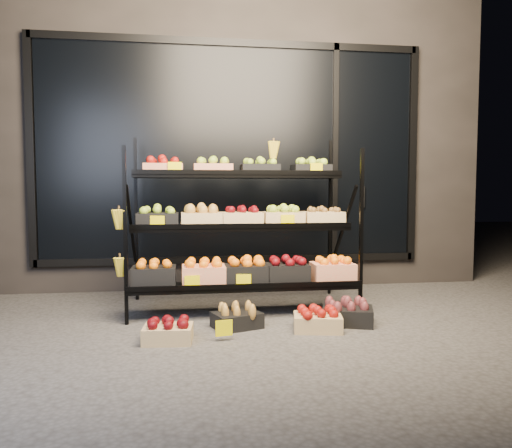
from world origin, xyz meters
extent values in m
plane|color=#514F4C|center=(0.00, 0.00, 0.00)|extent=(24.00, 24.00, 0.00)
cube|color=#2D2826|center=(0.00, 2.60, 1.75)|extent=(6.00, 2.00, 3.50)
cube|color=black|center=(0.00, 1.58, 1.55)|extent=(4.20, 0.04, 2.40)
cube|color=black|center=(0.00, 1.56, 0.34)|extent=(4.30, 0.06, 0.08)
cube|color=black|center=(0.00, 1.56, 2.76)|extent=(4.30, 0.06, 0.08)
cube|color=black|center=(-2.15, 1.56, 1.55)|extent=(0.08, 0.06, 2.50)
cube|color=black|center=(2.15, 1.56, 1.55)|extent=(0.08, 0.06, 2.50)
cube|color=black|center=(1.20, 1.56, 1.55)|extent=(0.06, 0.06, 2.50)
cylinder|color=black|center=(1.55, 1.53, 1.05)|extent=(0.02, 0.02, 0.25)
cube|color=black|center=(-1.02, 0.18, 0.75)|extent=(0.03, 0.03, 1.50)
cube|color=black|center=(1.02, 0.18, 0.75)|extent=(0.03, 0.03, 1.50)
cube|color=black|center=(-1.02, 1.15, 0.83)|extent=(0.03, 0.03, 1.66)
cube|color=black|center=(1.02, 1.15, 0.83)|extent=(0.03, 0.03, 1.66)
cube|color=black|center=(0.00, 0.35, 0.27)|extent=(2.05, 0.42, 0.03)
cube|color=black|center=(0.00, 0.15, 0.30)|extent=(2.05, 0.02, 0.05)
cube|color=black|center=(0.00, 0.65, 0.77)|extent=(2.05, 0.40, 0.03)
cube|color=black|center=(0.00, 0.46, 0.80)|extent=(2.05, 0.02, 0.05)
cube|color=black|center=(0.00, 0.95, 1.27)|extent=(2.05, 0.40, 0.03)
cube|color=black|center=(0.00, 0.76, 1.30)|extent=(2.05, 0.02, 0.05)
cube|color=tan|center=(-0.74, 0.95, 1.33)|extent=(0.38, 0.28, 0.11)
ellipsoid|color=#A40B0C|center=(-0.74, 0.95, 1.42)|extent=(0.32, 0.24, 0.07)
cube|color=tan|center=(-0.25, 0.95, 1.33)|extent=(0.38, 0.28, 0.11)
ellipsoid|color=#A7CD33|center=(-0.25, 0.95, 1.42)|extent=(0.32, 0.24, 0.07)
cube|color=black|center=(0.23, 0.95, 1.33)|extent=(0.38, 0.28, 0.11)
ellipsoid|color=#A7CD33|center=(0.23, 0.95, 1.42)|extent=(0.32, 0.24, 0.07)
cube|color=black|center=(0.76, 0.95, 1.33)|extent=(0.38, 0.28, 0.11)
ellipsoid|color=#A7CD33|center=(0.76, 0.95, 1.42)|extent=(0.32, 0.24, 0.07)
cube|color=black|center=(-0.78, 0.65, 0.85)|extent=(0.38, 0.28, 0.14)
ellipsoid|color=#A7CD33|center=(-0.78, 0.65, 0.95)|extent=(0.32, 0.24, 0.07)
cube|color=#D4B47A|center=(-0.37, 0.65, 0.85)|extent=(0.38, 0.28, 0.14)
ellipsoid|color=gold|center=(-0.37, 0.65, 0.95)|extent=(0.32, 0.24, 0.07)
cube|color=#D4B47A|center=(0.01, 0.65, 0.85)|extent=(0.38, 0.28, 0.14)
ellipsoid|color=#64070D|center=(0.01, 0.65, 0.95)|extent=(0.32, 0.24, 0.07)
cube|color=#D4B47A|center=(0.41, 0.65, 0.85)|extent=(0.38, 0.28, 0.14)
ellipsoid|color=#A7CD33|center=(0.41, 0.65, 0.95)|extent=(0.32, 0.24, 0.07)
cube|color=#D4B47A|center=(0.80, 0.65, 0.85)|extent=(0.38, 0.28, 0.14)
ellipsoid|color=brown|center=(0.80, 0.65, 0.95)|extent=(0.32, 0.24, 0.07)
cube|color=black|center=(-0.81, 0.35, 0.37)|extent=(0.38, 0.28, 0.18)
ellipsoid|color=orange|center=(-0.81, 0.35, 0.49)|extent=(0.32, 0.24, 0.07)
cube|color=tan|center=(-0.37, 0.35, 0.37)|extent=(0.38, 0.28, 0.18)
ellipsoid|color=orange|center=(-0.37, 0.35, 0.49)|extent=(0.32, 0.24, 0.07)
cube|color=black|center=(0.01, 0.35, 0.37)|extent=(0.38, 0.28, 0.18)
ellipsoid|color=orange|center=(0.01, 0.35, 0.49)|extent=(0.32, 0.24, 0.07)
cube|color=black|center=(0.39, 0.35, 0.37)|extent=(0.38, 0.28, 0.18)
ellipsoid|color=#64070D|center=(0.39, 0.35, 0.49)|extent=(0.32, 0.24, 0.07)
cube|color=tan|center=(0.82, 0.35, 0.37)|extent=(0.38, 0.28, 0.18)
ellipsoid|color=orange|center=(0.82, 0.35, 0.49)|extent=(0.32, 0.24, 0.07)
ellipsoid|color=gold|center=(-1.07, 0.20, 0.98)|extent=(0.14, 0.08, 0.22)
ellipsoid|color=gold|center=(-1.07, 0.20, 0.58)|extent=(0.14, 0.08, 0.22)
ellipsoid|color=gold|center=(0.35, 0.85, 1.62)|extent=(0.14, 0.08, 0.22)
cube|color=#E6D500|center=(-0.78, 0.50, 0.84)|extent=(0.13, 0.01, 0.12)
cube|color=#E6D500|center=(0.42, 0.50, 0.84)|extent=(0.13, 0.01, 0.12)
cube|color=#E6D500|center=(0.78, 0.80, 1.34)|extent=(0.13, 0.01, 0.12)
cube|color=#E6D500|center=(-0.62, 0.80, 1.34)|extent=(0.13, 0.01, 0.12)
cube|color=#E6D500|center=(-0.48, 0.20, 0.34)|extent=(0.13, 0.01, 0.12)
cube|color=#E6D500|center=(-0.03, 0.20, 0.34)|extent=(0.13, 0.01, 0.12)
cube|color=#E6D500|center=(-0.25, -0.40, 0.06)|extent=(0.13, 0.01, 0.12)
cube|color=#D4B47A|center=(-0.67, -0.36, 0.06)|extent=(0.38, 0.30, 0.12)
ellipsoid|color=#64070D|center=(-0.67, -0.36, 0.15)|extent=(0.32, 0.25, 0.07)
cube|color=black|center=(-0.12, -0.05, 0.06)|extent=(0.44, 0.38, 0.13)
ellipsoid|color=gold|center=(-0.12, -0.05, 0.16)|extent=(0.37, 0.32, 0.07)
cube|color=#D4B47A|center=(0.52, -0.22, 0.06)|extent=(0.43, 0.35, 0.13)
ellipsoid|color=#A40B0C|center=(0.52, -0.22, 0.16)|extent=(0.36, 0.29, 0.07)
cube|color=black|center=(0.82, -0.07, 0.07)|extent=(0.49, 0.42, 0.14)
ellipsoid|color=maroon|center=(0.82, -0.07, 0.17)|extent=(0.41, 0.36, 0.07)
camera|label=1|loc=(-0.54, -4.07, 1.14)|focal=35.00mm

